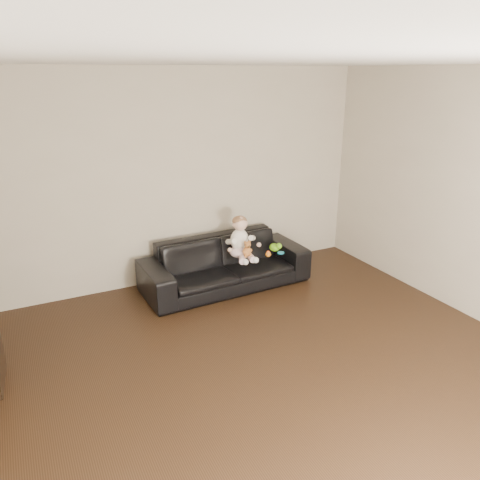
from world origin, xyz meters
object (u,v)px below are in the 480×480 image
toy_blue_disc (281,253)px  teddy_bear (247,249)px  toy_green (274,247)px  sofa (225,263)px  baby (241,240)px  toy_rattle (268,254)px

toy_blue_disc → teddy_bear: bearing=-173.8°
teddy_bear → toy_green: 0.50m
sofa → toy_blue_disc: bearing=-20.2°
baby → toy_blue_disc: size_ratio=6.09×
toy_green → sofa: bearing=169.2°
teddy_bear → toy_rattle: bearing=19.1°
sofa → baby: (0.15, -0.11, 0.32)m
sofa → teddy_bear: teddy_bear is taller
baby → toy_green: (0.47, -0.01, -0.18)m
sofa → toy_green: 0.66m
teddy_bear → baby: bearing=109.8°
toy_green → toy_rattle: (-0.17, -0.14, -0.02)m
baby → teddy_bear: bearing=-69.0°
baby → toy_blue_disc: 0.57m
sofa → toy_rattle: sofa is taller
sofa → toy_green: sofa is taller
baby → teddy_bear: (0.01, -0.16, -0.07)m
baby → toy_green: bearing=16.6°
baby → toy_green: baby is taller
toy_green → toy_blue_disc: toy_green is taller
sofa → teddy_bear: 0.41m
teddy_bear → toy_blue_disc: (0.50, 0.05, -0.16)m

